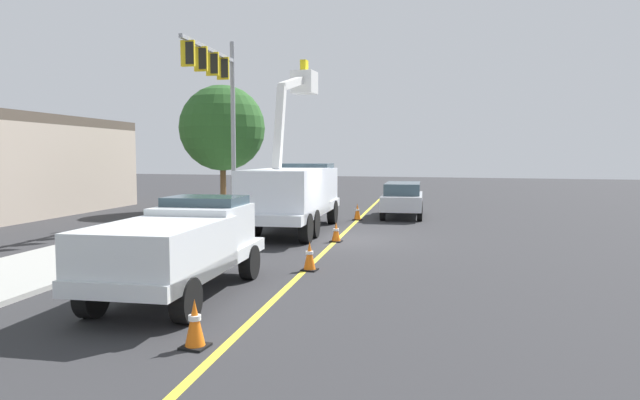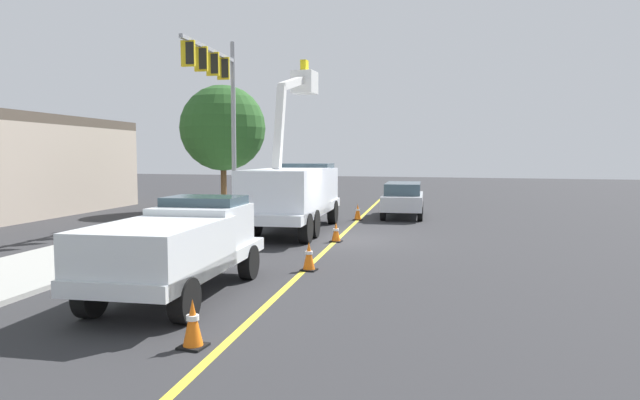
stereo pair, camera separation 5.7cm
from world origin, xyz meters
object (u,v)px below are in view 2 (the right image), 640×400
utility_bucket_truck (294,191)px  traffic_cone_leading (193,324)px  passing_minivan (403,197)px  traffic_cone_mid_front (309,256)px  service_pickup_truck (179,245)px  traffic_signal_mast (219,89)px  traffic_cone_trailing (358,212)px  traffic_cone_mid_rear (336,232)px

utility_bucket_truck → traffic_cone_leading: size_ratio=10.81×
utility_bucket_truck → passing_minivan: (6.54, -3.28, -0.64)m
passing_minivan → traffic_cone_mid_front: passing_minivan is taller
service_pickup_truck → passing_minivan: (17.06, -1.95, -0.15)m
traffic_cone_leading → traffic_signal_mast: bearing=26.6°
passing_minivan → traffic_cone_trailing: (-2.04, 1.79, -0.59)m
traffic_cone_leading → traffic_cone_trailing: bearing=5.9°
traffic_cone_mid_front → traffic_cone_mid_rear: (4.94, 0.71, -0.04)m
utility_bucket_truck → passing_minivan: 7.35m
traffic_signal_mast → traffic_cone_mid_front: bearing=-140.2°
traffic_cone_mid_rear → traffic_signal_mast: 9.44m
passing_minivan → traffic_cone_mid_rear: 8.80m
service_pickup_truck → traffic_cone_leading: size_ratio=7.45×
traffic_cone_trailing → traffic_cone_mid_front: bearing=-172.1°
traffic_signal_mast → utility_bucket_truck: bearing=-111.1°
traffic_cone_mid_rear → utility_bucket_truck: bearing=47.6°
traffic_cone_leading → service_pickup_truck: bearing=35.6°
utility_bucket_truck → service_pickup_truck: 10.61m
utility_bucket_truck → passing_minivan: bearing=-26.6°
traffic_cone_leading → traffic_signal_mast: traffic_signal_mast is taller
service_pickup_truck → traffic_cone_mid_front: bearing=-27.6°
traffic_signal_mast → traffic_cone_mid_rear: bearing=-120.1°
traffic_cone_mid_front → traffic_cone_trailing: traffic_cone_trailing is taller
utility_bucket_truck → traffic_cone_mid_rear: (-2.19, -2.39, -1.27)m
traffic_cone_mid_rear → traffic_signal_mast: (3.80, 6.56, 5.63)m
passing_minivan → traffic_cone_mid_front: 13.68m
service_pickup_truck → traffic_signal_mast: 14.17m
traffic_cone_leading → traffic_cone_mid_front: (6.17, 0.21, -0.00)m
traffic_cone_mid_front → traffic_cone_mid_rear: bearing=8.2°
traffic_cone_trailing → passing_minivan: bearing=-41.4°
traffic_cone_mid_front → traffic_signal_mast: (8.73, 7.27, 5.59)m
traffic_cone_mid_rear → traffic_cone_mid_front: bearing=-171.8°
service_pickup_truck → traffic_cone_mid_front: size_ratio=7.54×
service_pickup_truck → traffic_cone_mid_rear: bearing=-7.3°
passing_minivan → traffic_signal_mast: traffic_signal_mast is taller
utility_bucket_truck → service_pickup_truck: bearing=-172.8°
traffic_cone_trailing → traffic_signal_mast: (-2.90, 5.65, 5.59)m
traffic_cone_leading → traffic_cone_trailing: 17.89m
traffic_cone_mid_front → traffic_cone_mid_rear: traffic_cone_mid_front is taller
utility_bucket_truck → service_pickup_truck: utility_bucket_truck is taller
utility_bucket_truck → traffic_signal_mast: (1.61, 4.16, 4.36)m
traffic_cone_leading → traffic_cone_mid_rear: (11.10, 0.92, -0.05)m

